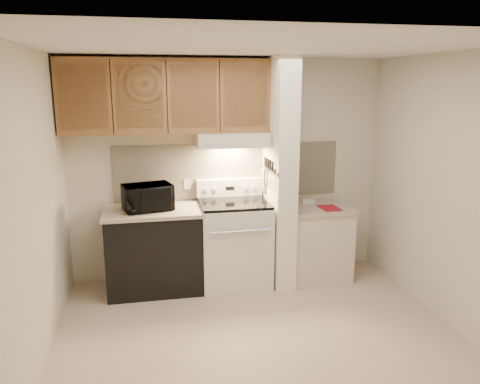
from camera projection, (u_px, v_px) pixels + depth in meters
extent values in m
plane|color=#C2A791|center=(258.00, 334.00, 4.24)|extent=(3.60, 3.60, 0.00)
plane|color=white|center=(260.00, 47.00, 3.68)|extent=(3.60, 3.60, 0.00)
cube|color=beige|center=(228.00, 169.00, 5.39)|extent=(3.60, 2.50, 0.02)
cube|color=beige|center=(33.00, 211.00, 3.62)|extent=(0.02, 3.00, 2.50)
cube|color=beige|center=(449.00, 191.00, 4.30)|extent=(0.02, 3.00, 2.50)
cube|color=beige|center=(229.00, 171.00, 5.38)|extent=(2.60, 0.02, 0.63)
cube|color=silver|center=(234.00, 244.00, 5.24)|extent=(0.76, 0.65, 0.92)
cube|color=black|center=(240.00, 250.00, 4.93)|extent=(0.50, 0.01, 0.30)
cylinder|color=silver|center=(240.00, 232.00, 4.84)|extent=(0.65, 0.02, 0.02)
cube|color=black|center=(234.00, 203.00, 5.13)|extent=(0.74, 0.64, 0.03)
cube|color=silver|center=(229.00, 187.00, 5.38)|extent=(0.76, 0.08, 0.20)
cube|color=black|center=(230.00, 188.00, 5.34)|extent=(0.10, 0.01, 0.04)
cylinder|color=silver|center=(206.00, 189.00, 5.28)|extent=(0.05, 0.02, 0.05)
cylinder|color=silver|center=(215.00, 189.00, 5.30)|extent=(0.05, 0.02, 0.05)
cylinder|color=silver|center=(246.00, 188.00, 5.37)|extent=(0.05, 0.02, 0.05)
cylinder|color=silver|center=(254.00, 187.00, 5.39)|extent=(0.05, 0.02, 0.05)
cube|color=black|center=(155.00, 251.00, 5.09)|extent=(1.00, 0.63, 0.87)
cube|color=#B4A38D|center=(153.00, 211.00, 4.99)|extent=(1.04, 0.67, 0.04)
cube|color=black|center=(137.00, 209.00, 4.97)|extent=(0.21, 0.10, 0.01)
cylinder|color=#2A5B54|center=(157.00, 200.00, 5.19)|extent=(0.11, 0.11, 0.10)
cube|color=beige|center=(187.00, 184.00, 5.31)|extent=(0.08, 0.01, 0.12)
imported|color=black|center=(147.00, 197.00, 4.92)|extent=(0.56, 0.45, 0.27)
cube|color=white|center=(279.00, 173.00, 5.16)|extent=(0.22, 0.70, 2.50)
cube|color=brown|center=(269.00, 169.00, 5.12)|extent=(0.01, 0.70, 0.04)
cube|color=black|center=(270.00, 168.00, 5.07)|extent=(0.02, 0.42, 0.04)
cube|color=silver|center=(273.00, 180.00, 4.93)|extent=(0.01, 0.03, 0.16)
cylinder|color=black|center=(273.00, 166.00, 4.91)|extent=(0.02, 0.02, 0.10)
cube|color=silver|center=(270.00, 180.00, 5.02)|extent=(0.01, 0.04, 0.18)
cylinder|color=black|center=(270.00, 165.00, 4.99)|extent=(0.02, 0.02, 0.10)
cube|color=silver|center=(269.00, 179.00, 5.10)|extent=(0.01, 0.04, 0.20)
cylinder|color=black|center=(269.00, 164.00, 5.07)|extent=(0.02, 0.02, 0.10)
cube|color=silver|center=(267.00, 176.00, 5.18)|extent=(0.01, 0.04, 0.16)
cylinder|color=black|center=(267.00, 162.00, 5.14)|extent=(0.02, 0.02, 0.10)
cube|color=silver|center=(265.00, 176.00, 5.23)|extent=(0.01, 0.04, 0.18)
cylinder|color=black|center=(265.00, 161.00, 5.22)|extent=(0.02, 0.02, 0.10)
cube|color=gray|center=(264.00, 179.00, 5.31)|extent=(0.03, 0.11, 0.26)
cube|color=beige|center=(316.00, 243.00, 5.43)|extent=(0.70, 0.60, 0.81)
cube|color=#B4A38D|center=(317.00, 208.00, 5.34)|extent=(0.74, 0.64, 0.04)
cube|color=maroon|center=(330.00, 208.00, 5.24)|extent=(0.21, 0.28, 0.01)
cube|color=white|center=(308.00, 201.00, 5.49)|extent=(0.15, 0.11, 0.04)
cube|color=beige|center=(232.00, 139.00, 5.10)|extent=(0.78, 0.44, 0.15)
cube|color=beige|center=(235.00, 146.00, 4.91)|extent=(0.78, 0.04, 0.06)
cube|color=brown|center=(166.00, 96.00, 4.91)|extent=(2.18, 0.33, 0.77)
cube|color=brown|center=(83.00, 97.00, 4.60)|extent=(0.46, 0.01, 0.63)
cube|color=black|center=(112.00, 97.00, 4.65)|extent=(0.01, 0.01, 0.73)
cube|color=brown|center=(140.00, 97.00, 4.70)|extent=(0.46, 0.01, 0.63)
cube|color=black|center=(167.00, 97.00, 4.75)|extent=(0.01, 0.01, 0.73)
cube|color=brown|center=(194.00, 97.00, 4.80)|extent=(0.46, 0.01, 0.63)
cube|color=black|center=(220.00, 96.00, 4.86)|extent=(0.01, 0.01, 0.73)
cube|color=brown|center=(245.00, 96.00, 4.91)|extent=(0.46, 0.01, 0.63)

